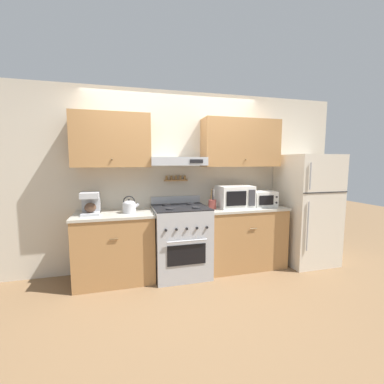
{
  "coord_description": "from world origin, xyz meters",
  "views": [
    {
      "loc": [
        -0.74,
        -3.07,
        1.54
      ],
      "look_at": [
        0.16,
        0.26,
        1.14
      ],
      "focal_mm": 24.0,
      "sensor_mm": 36.0,
      "label": 1
    }
  ],
  "objects_px": {
    "refrigerator": "(306,209)",
    "tea_kettle": "(129,206)",
    "toaster_oven": "(262,199)",
    "coffee_maker": "(91,203)",
    "microwave": "(235,197)",
    "stove_range": "(181,240)",
    "utensil_crock": "(212,204)"
  },
  "relations": [
    {
      "from": "refrigerator",
      "to": "microwave",
      "type": "bearing_deg",
      "value": 176.1
    },
    {
      "from": "refrigerator",
      "to": "utensil_crock",
      "type": "xyz_separation_m",
      "value": [
        -1.52,
        0.06,
        0.14
      ]
    },
    {
      "from": "refrigerator",
      "to": "toaster_oven",
      "type": "relative_size",
      "value": 4.75
    },
    {
      "from": "coffee_maker",
      "to": "microwave",
      "type": "bearing_deg",
      "value": -0.3
    },
    {
      "from": "stove_range",
      "to": "coffee_maker",
      "type": "bearing_deg",
      "value": 177.36
    },
    {
      "from": "refrigerator",
      "to": "tea_kettle",
      "type": "height_order",
      "value": "refrigerator"
    },
    {
      "from": "microwave",
      "to": "toaster_oven",
      "type": "height_order",
      "value": "microwave"
    },
    {
      "from": "refrigerator",
      "to": "toaster_oven",
      "type": "distance_m",
      "value": 0.75
    },
    {
      "from": "stove_range",
      "to": "toaster_oven",
      "type": "bearing_deg",
      "value": 1.06
    },
    {
      "from": "tea_kettle",
      "to": "coffee_maker",
      "type": "relative_size",
      "value": 0.79
    },
    {
      "from": "stove_range",
      "to": "microwave",
      "type": "relative_size",
      "value": 2.16
    },
    {
      "from": "coffee_maker",
      "to": "toaster_oven",
      "type": "relative_size",
      "value": 0.81
    },
    {
      "from": "utensil_crock",
      "to": "toaster_oven",
      "type": "bearing_deg",
      "value": -0.13
    },
    {
      "from": "tea_kettle",
      "to": "refrigerator",
      "type": "bearing_deg",
      "value": -1.34
    },
    {
      "from": "microwave",
      "to": "stove_range",
      "type": "bearing_deg",
      "value": -177.0
    },
    {
      "from": "stove_range",
      "to": "refrigerator",
      "type": "height_order",
      "value": "refrigerator"
    },
    {
      "from": "stove_range",
      "to": "refrigerator",
      "type": "distance_m",
      "value": 2.01
    },
    {
      "from": "refrigerator",
      "to": "toaster_oven",
      "type": "xyz_separation_m",
      "value": [
        -0.73,
        0.06,
        0.18
      ]
    },
    {
      "from": "microwave",
      "to": "utensil_crock",
      "type": "bearing_deg",
      "value": -177.08
    },
    {
      "from": "stove_range",
      "to": "refrigerator",
      "type": "bearing_deg",
      "value": -1.07
    },
    {
      "from": "toaster_oven",
      "to": "refrigerator",
      "type": "bearing_deg",
      "value": -4.71
    },
    {
      "from": "refrigerator",
      "to": "microwave",
      "type": "relative_size",
      "value": 3.41
    },
    {
      "from": "coffee_maker",
      "to": "tea_kettle",
      "type": "bearing_deg",
      "value": -3.41
    },
    {
      "from": "microwave",
      "to": "toaster_oven",
      "type": "relative_size",
      "value": 1.4
    },
    {
      "from": "utensil_crock",
      "to": "coffee_maker",
      "type": "bearing_deg",
      "value": 179.0
    },
    {
      "from": "microwave",
      "to": "utensil_crock",
      "type": "xyz_separation_m",
      "value": [
        -0.35,
        -0.02,
        -0.09
      ]
    },
    {
      "from": "refrigerator",
      "to": "microwave",
      "type": "xyz_separation_m",
      "value": [
        -1.17,
        0.08,
        0.22
      ]
    },
    {
      "from": "stove_range",
      "to": "tea_kettle",
      "type": "height_order",
      "value": "tea_kettle"
    },
    {
      "from": "tea_kettle",
      "to": "stove_range",
      "type": "bearing_deg",
      "value": -2.1
    },
    {
      "from": "refrigerator",
      "to": "microwave",
      "type": "height_order",
      "value": "refrigerator"
    },
    {
      "from": "microwave",
      "to": "utensil_crock",
      "type": "relative_size",
      "value": 1.73
    },
    {
      "from": "stove_range",
      "to": "microwave",
      "type": "height_order",
      "value": "microwave"
    }
  ]
}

